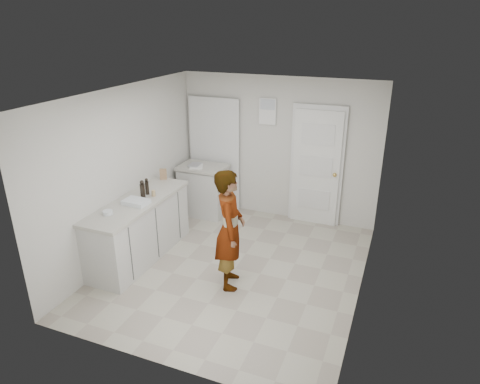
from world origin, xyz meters
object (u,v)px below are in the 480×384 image
at_px(person, 230,230).
at_px(cake_mix_box, 163,174).
at_px(baking_dish, 136,202).
at_px(oil_cruet_a, 143,190).
at_px(egg_bowl, 108,213).
at_px(spice_jar, 154,193).
at_px(oil_cruet_b, 147,187).

distance_m(person, cake_mix_box, 1.96).
distance_m(person, baking_dish, 1.47).
height_order(oil_cruet_a, baking_dish, oil_cruet_a).
height_order(cake_mix_box, baking_dish, cake_mix_box).
distance_m(person, egg_bowl, 1.67).
bearing_deg(oil_cruet_a, egg_bowl, -101.93).
distance_m(spice_jar, baking_dish, 0.35).
distance_m(oil_cruet_a, oil_cruet_b, 0.17).
bearing_deg(egg_bowl, oil_cruet_b, 82.77).
xyz_separation_m(oil_cruet_b, baking_dish, (0.05, -0.37, -0.09)).
bearing_deg(oil_cruet_b, person, -15.66).
bearing_deg(oil_cruet_a, person, -9.95).
distance_m(cake_mix_box, oil_cruet_a, 0.82).
bearing_deg(egg_bowl, spice_jar, 73.67).
bearing_deg(spice_jar, egg_bowl, -106.33).
relative_size(person, cake_mix_box, 9.18).
bearing_deg(spice_jar, cake_mix_box, 109.44).
relative_size(person, oil_cruet_b, 6.43).
bearing_deg(oil_cruet_b, egg_bowl, -97.23).
bearing_deg(person, cake_mix_box, 36.18).
distance_m(cake_mix_box, oil_cruet_b, 0.65).
relative_size(cake_mix_box, oil_cruet_a, 0.63).
distance_m(spice_jar, egg_bowl, 0.81).
bearing_deg(baking_dish, oil_cruet_a, 94.70).
distance_m(person, oil_cruet_a, 1.52).
xyz_separation_m(person, cake_mix_box, (-1.63, 1.07, 0.19)).
bearing_deg(oil_cruet_b, cake_mix_box, 99.88).
relative_size(spice_jar, egg_bowl, 0.67).
distance_m(spice_jar, oil_cruet_a, 0.19).
height_order(oil_cruet_b, baking_dish, oil_cruet_b).
relative_size(oil_cruet_a, egg_bowl, 2.12).
height_order(cake_mix_box, oil_cruet_a, oil_cruet_a).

